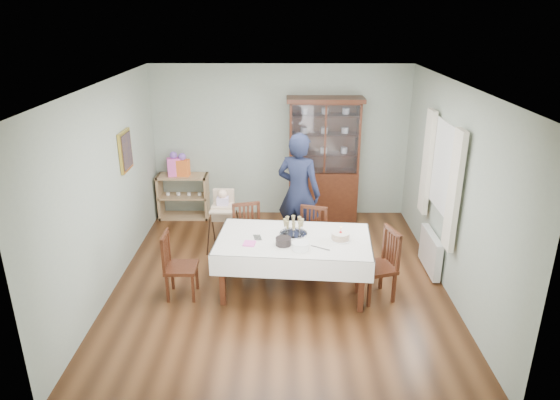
{
  "coord_description": "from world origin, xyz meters",
  "views": [
    {
      "loc": [
        0.05,
        -6.11,
        3.55
      ],
      "look_at": [
        0.0,
        0.2,
        1.13
      ],
      "focal_mm": 32.0,
      "sensor_mm": 36.0,
      "label": 1
    }
  ],
  "objects_px": {
    "chair_end_right": "(377,278)",
    "woman": "(299,193)",
    "chair_far_right": "(310,251)",
    "birthday_cake": "(340,236)",
    "chair_far_left": "(249,250)",
    "chair_end_left": "(181,277)",
    "china_cabinet": "(324,158)",
    "champagne_tray": "(293,230)",
    "sideboard": "(184,196)",
    "high_chair": "(224,226)",
    "gift_bag_pink": "(174,165)",
    "gift_bag_orange": "(183,166)",
    "dining_table": "(293,264)"
  },
  "relations": [
    {
      "from": "china_cabinet",
      "to": "chair_end_right",
      "type": "height_order",
      "value": "china_cabinet"
    },
    {
      "from": "chair_end_left",
      "to": "birthday_cake",
      "type": "bearing_deg",
      "value": -87.46
    },
    {
      "from": "china_cabinet",
      "to": "chair_end_left",
      "type": "xyz_separation_m",
      "value": [
        -2.04,
        -2.65,
        -0.86
      ]
    },
    {
      "from": "china_cabinet",
      "to": "champagne_tray",
      "type": "relative_size",
      "value": 5.85
    },
    {
      "from": "chair_far_right",
      "to": "birthday_cake",
      "type": "relative_size",
      "value": 3.34
    },
    {
      "from": "chair_end_left",
      "to": "birthday_cake",
      "type": "height_order",
      "value": "birthday_cake"
    },
    {
      "from": "high_chair",
      "to": "birthday_cake",
      "type": "xyz_separation_m",
      "value": [
        1.67,
        -1.27,
        0.42
      ]
    },
    {
      "from": "chair_far_left",
      "to": "woman",
      "type": "distance_m",
      "value": 1.15
    },
    {
      "from": "china_cabinet",
      "to": "chair_far_right",
      "type": "xyz_separation_m",
      "value": [
        -0.3,
        -1.89,
        -0.85
      ]
    },
    {
      "from": "woman",
      "to": "gift_bag_orange",
      "type": "xyz_separation_m",
      "value": [
        -2.0,
        1.26,
        0.04
      ]
    },
    {
      "from": "chair_far_left",
      "to": "chair_end_left",
      "type": "bearing_deg",
      "value": -152.79
    },
    {
      "from": "china_cabinet",
      "to": "birthday_cake",
      "type": "relative_size",
      "value": 8.0
    },
    {
      "from": "chair_far_right",
      "to": "gift_bag_orange",
      "type": "relative_size",
      "value": 2.21
    },
    {
      "from": "chair_end_left",
      "to": "champagne_tray",
      "type": "distance_m",
      "value": 1.6
    },
    {
      "from": "china_cabinet",
      "to": "gift_bag_pink",
      "type": "bearing_deg",
      "value": 179.97
    },
    {
      "from": "chair_end_left",
      "to": "high_chair",
      "type": "xyz_separation_m",
      "value": [
        0.41,
        1.39,
        0.12
      ]
    },
    {
      "from": "sideboard",
      "to": "high_chair",
      "type": "height_order",
      "value": "high_chair"
    },
    {
      "from": "dining_table",
      "to": "gift_bag_pink",
      "type": "bearing_deg",
      "value": 129.56
    },
    {
      "from": "gift_bag_orange",
      "to": "birthday_cake",
      "type": "bearing_deg",
      "value": -45.26
    },
    {
      "from": "chair_end_right",
      "to": "birthday_cake",
      "type": "distance_m",
      "value": 0.73
    },
    {
      "from": "birthday_cake",
      "to": "woman",
      "type": "bearing_deg",
      "value": 111.76
    },
    {
      "from": "chair_far_left",
      "to": "dining_table",
      "type": "bearing_deg",
      "value": -59.87
    },
    {
      "from": "chair_far_left",
      "to": "gift_bag_orange",
      "type": "xyz_separation_m",
      "value": [
        -1.28,
        1.87,
        0.7
      ]
    },
    {
      "from": "dining_table",
      "to": "chair_far_right",
      "type": "xyz_separation_m",
      "value": [
        0.26,
        0.6,
        -0.11
      ]
    },
    {
      "from": "birthday_cake",
      "to": "gift_bag_orange",
      "type": "height_order",
      "value": "gift_bag_orange"
    },
    {
      "from": "chair_end_left",
      "to": "gift_bag_pink",
      "type": "xyz_separation_m",
      "value": [
        -0.58,
        2.65,
        0.73
      ]
    },
    {
      "from": "gift_bag_pink",
      "to": "gift_bag_orange",
      "type": "xyz_separation_m",
      "value": [
        0.15,
        0.0,
        -0.01
      ]
    },
    {
      "from": "chair_end_right",
      "to": "woman",
      "type": "xyz_separation_m",
      "value": [
        -0.99,
        1.42,
        0.66
      ]
    },
    {
      "from": "dining_table",
      "to": "chair_end_right",
      "type": "height_order",
      "value": "chair_end_right"
    },
    {
      "from": "china_cabinet",
      "to": "high_chair",
      "type": "distance_m",
      "value": 2.19
    },
    {
      "from": "chair_far_left",
      "to": "chair_end_right",
      "type": "relative_size",
      "value": 1.0
    },
    {
      "from": "chair_far_left",
      "to": "chair_end_left",
      "type": "xyz_separation_m",
      "value": [
        -0.85,
        -0.78,
        -0.02
      ]
    },
    {
      "from": "chair_end_left",
      "to": "gift_bag_pink",
      "type": "bearing_deg",
      "value": 11.55
    },
    {
      "from": "woman",
      "to": "birthday_cake",
      "type": "distance_m",
      "value": 1.37
    },
    {
      "from": "high_chair",
      "to": "sideboard",
      "type": "bearing_deg",
      "value": 126.13
    },
    {
      "from": "chair_far_left",
      "to": "gift_bag_orange",
      "type": "bearing_deg",
      "value": 108.88
    },
    {
      "from": "birthday_cake",
      "to": "chair_far_left",
      "type": "bearing_deg",
      "value": 151.85
    },
    {
      "from": "china_cabinet",
      "to": "sideboard",
      "type": "xyz_separation_m",
      "value": [
        -2.5,
        0.02,
        -0.72
      ]
    },
    {
      "from": "china_cabinet",
      "to": "champagne_tray",
      "type": "distance_m",
      "value": 2.45
    },
    {
      "from": "chair_far_right",
      "to": "birthday_cake",
      "type": "distance_m",
      "value": 0.9
    },
    {
      "from": "dining_table",
      "to": "chair_end_left",
      "type": "bearing_deg",
      "value": -173.7
    },
    {
      "from": "chair_end_left",
      "to": "birthday_cake",
      "type": "relative_size",
      "value": 3.28
    },
    {
      "from": "chair_far_right",
      "to": "champagne_tray",
      "type": "height_order",
      "value": "champagne_tray"
    },
    {
      "from": "dining_table",
      "to": "china_cabinet",
      "type": "xyz_separation_m",
      "value": [
        0.56,
        2.49,
        0.74
      ]
    },
    {
      "from": "chair_far_left",
      "to": "china_cabinet",
      "type": "bearing_deg",
      "value": 42.07
    },
    {
      "from": "chair_far_left",
      "to": "high_chair",
      "type": "bearing_deg",
      "value": 110.0
    },
    {
      "from": "dining_table",
      "to": "birthday_cake",
      "type": "xyz_separation_m",
      "value": [
        0.6,
        -0.04,
        0.42
      ]
    },
    {
      "from": "chair_far_right",
      "to": "gift_bag_pink",
      "type": "bearing_deg",
      "value": 156.23
    },
    {
      "from": "chair_end_right",
      "to": "champagne_tray",
      "type": "height_order",
      "value": "champagne_tray"
    },
    {
      "from": "chair_end_right",
      "to": "gift_bag_orange",
      "type": "height_order",
      "value": "gift_bag_orange"
    }
  ]
}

